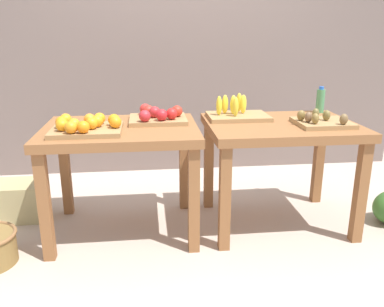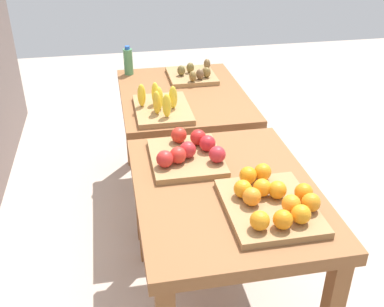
% 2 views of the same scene
% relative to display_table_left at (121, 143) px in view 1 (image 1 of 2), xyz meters
% --- Properties ---
extents(ground_plane, '(8.00, 8.00, 0.00)m').
position_rel_display_table_left_xyz_m(ground_plane, '(0.56, 0.00, -0.66)').
color(ground_plane, '#B8A596').
extents(back_wall, '(4.40, 0.12, 3.00)m').
position_rel_display_table_left_xyz_m(back_wall, '(0.56, 1.35, 0.84)').
color(back_wall, '#70605A').
rests_on(back_wall, ground_plane).
extents(display_table_left, '(1.04, 0.80, 0.77)m').
position_rel_display_table_left_xyz_m(display_table_left, '(0.00, 0.00, 0.00)').
color(display_table_left, brown).
rests_on(display_table_left, ground_plane).
extents(display_table_right, '(1.04, 0.80, 0.77)m').
position_rel_display_table_left_xyz_m(display_table_right, '(1.12, 0.00, 0.00)').
color(display_table_right, brown).
rests_on(display_table_right, ground_plane).
extents(orange_bin, '(0.46, 0.38, 0.11)m').
position_rel_display_table_left_xyz_m(orange_bin, '(-0.20, -0.14, 0.16)').
color(orange_bin, '#9F784B').
rests_on(orange_bin, display_table_left).
extents(apple_bin, '(0.40, 0.36, 0.11)m').
position_rel_display_table_left_xyz_m(apple_bin, '(0.26, 0.12, 0.15)').
color(apple_bin, '#9F784B').
rests_on(apple_bin, display_table_left).
extents(banana_crate, '(0.44, 0.32, 0.17)m').
position_rel_display_table_left_xyz_m(banana_crate, '(0.84, 0.18, 0.15)').
color(banana_crate, '#9F784B').
rests_on(banana_crate, display_table_right).
extents(kiwi_bin, '(0.36, 0.32, 0.10)m').
position_rel_display_table_left_xyz_m(kiwi_bin, '(1.36, -0.11, 0.14)').
color(kiwi_bin, '#9F784B').
rests_on(kiwi_bin, display_table_right).
extents(water_bottle, '(0.06, 0.06, 0.20)m').
position_rel_display_table_left_xyz_m(water_bottle, '(1.54, 0.32, 0.21)').
color(water_bottle, '#4C8C59').
rests_on(water_bottle, display_table_right).
extents(cardboard_produce_box, '(0.40, 0.30, 0.28)m').
position_rel_display_table_left_xyz_m(cardboard_produce_box, '(-0.82, 0.30, -0.52)').
color(cardboard_produce_box, tan).
rests_on(cardboard_produce_box, ground_plane).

